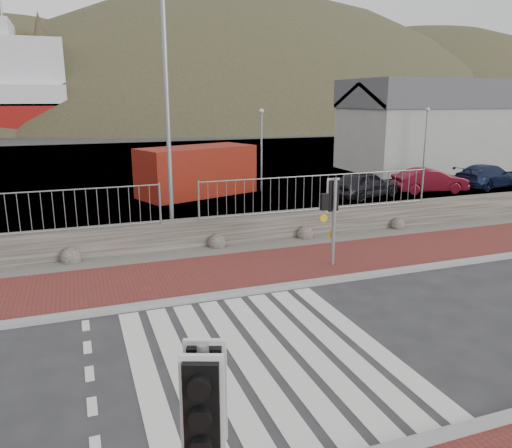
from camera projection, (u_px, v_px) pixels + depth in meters
name	position (u px, v px, depth m)	size (l,w,h in m)	color
ground	(262.00, 357.00, 9.13)	(220.00, 220.00, 0.00)	#28282B
sidewalk_far	(202.00, 276.00, 13.22)	(40.00, 3.00, 0.08)	maroon
kerb_far	(218.00, 296.00, 11.85)	(40.00, 0.25, 0.12)	gray
zebra_crossing	(262.00, 357.00, 9.13)	(4.62, 5.60, 0.01)	silver
gravel_strip	(186.00, 255.00, 15.04)	(40.00, 1.50, 0.06)	#59544C
stone_wall	(180.00, 235.00, 15.67)	(40.00, 0.60, 0.90)	#423C36
railing	(179.00, 193.00, 15.19)	(18.07, 0.07, 1.22)	gray
quay	(119.00, 167.00, 34.53)	(120.00, 40.00, 0.50)	#4C4C4F
water	(94.00, 134.00, 66.39)	(220.00, 50.00, 0.05)	#3F4C54
harbor_building	(436.00, 124.00, 33.21)	(12.20, 6.20, 5.80)	#9E9E99
hills_backdrop	(134.00, 245.00, 97.03)	(254.00, 90.00, 100.00)	#32341F
traffic_signal_near	(205.00, 421.00, 4.33)	(0.43, 0.34, 2.62)	gray
traffic_signal_far	(334.00, 204.00, 13.55)	(0.60, 0.22, 2.53)	gray
streetlight	(171.00, 98.00, 15.38)	(1.75, 0.33, 8.23)	gray
shipping_container	(197.00, 171.00, 24.28)	(5.65, 2.35, 2.35)	maroon
car_a	(365.00, 184.00, 23.74)	(1.52, 3.78, 1.29)	black
car_b	(430.00, 180.00, 25.05)	(1.28, 3.68, 1.21)	maroon
car_c	(487.00, 176.00, 26.44)	(1.73, 4.25, 1.23)	#121B39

